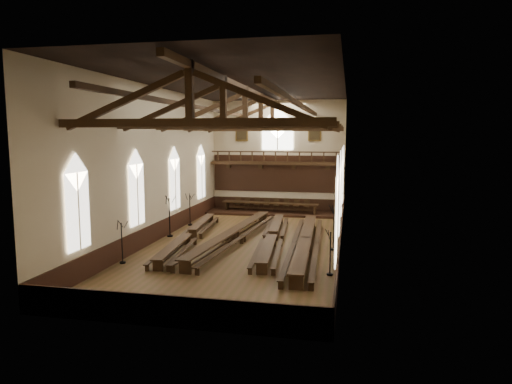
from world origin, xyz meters
The scene contains 21 objects.
ground centered at (0.00, 0.00, 0.00)m, with size 26.00×26.00×0.00m, color brown.
room_walls centered at (0.00, 0.00, 6.46)m, with size 26.00×26.00×26.00m.
wainscot_band centered at (0.00, 0.00, 0.60)m, with size 12.00×26.00×1.20m.
side_windows centered at (0.00, 0.00, 3.74)m, with size 11.85×19.80×4.50m.
end_window centered at (0.00, 12.90, 7.22)m, with size 2.80×0.12×3.80m.
minstrels_gallery centered at (0.00, 12.66, 3.91)m, with size 11.80×1.24×3.70m.
portraits centered at (0.00, 12.90, 7.10)m, with size 7.75×0.09×1.45m.
roof_trusses centered at (0.00, 0.00, 8.22)m, with size 11.70×25.70×2.80m.
refectory_row_a centered at (-3.76, -0.09, 0.49)m, with size 1.99×13.82×0.68m.
refectory_row_b centered at (-0.89, 0.30, 0.59)m, with size 2.31×15.09×0.81m.
refectory_row_c centered at (1.63, 0.48, 0.51)m, with size 1.99×14.05×0.70m.
refectory_row_d centered at (3.87, -0.87, 0.60)m, with size 1.96×15.14×0.82m.
dais centered at (-0.43, 11.40, 0.10)m, with size 11.40×2.97×0.20m, color black.
high_table centered at (-0.43, 11.40, 0.88)m, with size 8.67×1.71×0.81m.
high_chairs centered at (-0.43, 12.24, 0.79)m, with size 6.80×0.50×1.09m.
candelabrum_left_near centered at (-5.55, -5.65, 0.72)m, with size 0.68×0.72×2.36m.
candelabrum_left_mid centered at (-5.55, 1.03, 0.86)m, with size 0.83×0.85×2.83m.
candelabrum_left_far centered at (-5.55, 5.07, 0.75)m, with size 0.74×0.72×2.48m.
candelabrum_right_near centered at (5.55, -5.53, 0.70)m, with size 0.67×0.70×2.31m.
candelabrum_right_mid centered at (5.55, -0.45, 0.84)m, with size 0.82×0.81×2.76m.
candelabrum_right_far centered at (5.55, 7.06, 0.79)m, with size 0.78×0.77×2.61m.
Camera 1 is at (6.36, -27.74, 6.90)m, focal length 32.00 mm.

